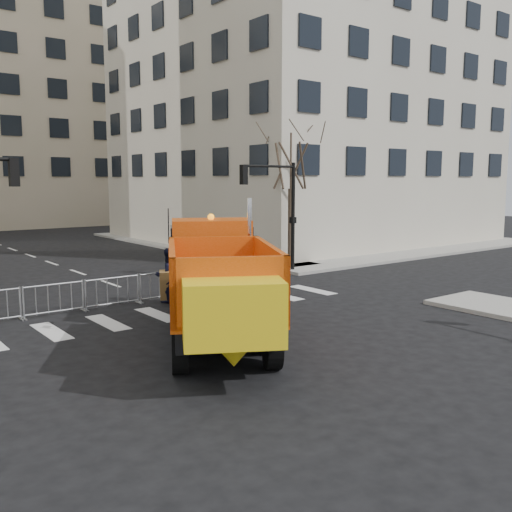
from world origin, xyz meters
TOP-DOWN VIEW (x-y plane):
  - ground at (0.00, 0.00)m, footprint 120.00×120.00m
  - sidewalk_back at (0.00, 8.50)m, footprint 64.00×5.00m
  - building_right at (20.00, 22.00)m, footprint 22.00×22.00m
  - traffic_light_right at (8.50, 9.50)m, footprint 0.18×0.18m
  - crowd_barriers at (-0.75, 7.60)m, footprint 12.60×0.60m
  - street_tree at (9.20, 10.50)m, footprint 3.00×3.00m
  - plow_truck at (-1.32, 1.48)m, footprint 7.40×10.38m
  - cop_a at (-0.09, 4.98)m, footprint 0.63×0.44m
  - cop_b at (0.15, 7.00)m, footprint 1.05×0.84m
  - cop_c at (2.77, 5.78)m, footprint 0.92×1.29m
  - newspaper_box at (4.83, 9.24)m, footprint 0.57×0.54m

SIDE VIEW (x-z plane):
  - ground at x=0.00m, z-range 0.00..0.00m
  - sidewalk_back at x=0.00m, z-range 0.00..0.15m
  - crowd_barriers at x=-0.75m, z-range 0.00..1.10m
  - newspaper_box at x=4.83m, z-range 0.15..1.25m
  - cop_a at x=-0.09m, z-range 0.00..1.63m
  - cop_c at x=2.77m, z-range 0.00..2.03m
  - cop_b at x=0.15m, z-range 0.00..2.06m
  - plow_truck at x=-1.32m, z-range -0.22..3.79m
  - traffic_light_right at x=8.50m, z-range 0.00..5.40m
  - street_tree at x=9.20m, z-range 0.00..7.50m
  - building_right at x=20.00m, z-range 0.00..32.00m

